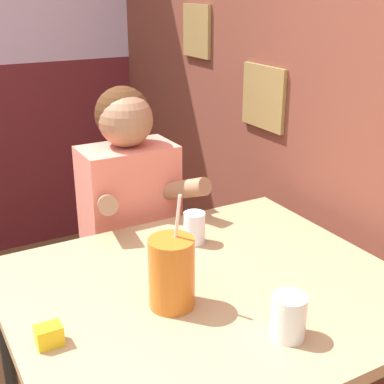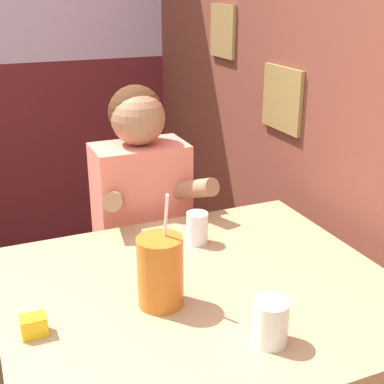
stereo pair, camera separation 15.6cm
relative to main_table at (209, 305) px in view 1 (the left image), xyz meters
The scene contains 7 objects.
brick_wall_right 1.25m from the main_table, 51.43° to the left, with size 0.08×4.37×2.70m.
main_table is the anchor object (origin of this frame).
person_seated 0.63m from the main_table, 87.19° to the left, with size 0.42×0.40×1.18m.
cocktail_pitcher 0.20m from the main_table, 166.72° to the right, with size 0.12×0.12×0.31m.
glass_near_pitcher 0.29m from the main_table, 69.07° to the left, with size 0.07×0.07×0.10m.
glass_center 0.30m from the main_table, 80.50° to the right, with size 0.08×0.08×0.11m.
condiment_mustard 0.46m from the main_table, behind, with size 0.06×0.04×0.05m.
Camera 1 is at (0.04, -0.72, 1.51)m, focal length 50.00 mm.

